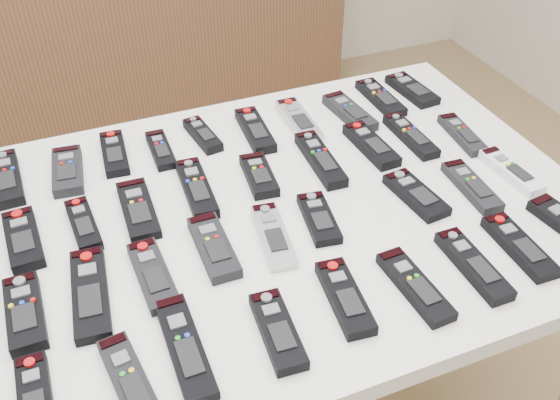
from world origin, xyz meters
name	(u,v)px	position (x,y,z in m)	size (l,w,h in m)	color
table	(280,229)	(0.12, 0.06, 0.72)	(1.25, 0.88, 0.78)	white
sideboard	(146,29)	(0.18, 1.78, 0.45)	(1.79, 0.38, 0.90)	#4E351F
remote_0	(7,178)	(-0.39, 0.35, 0.79)	(0.06, 0.19, 0.02)	black
remote_1	(68,171)	(-0.26, 0.33, 0.79)	(0.06, 0.16, 0.02)	black
remote_2	(114,153)	(-0.16, 0.36, 0.79)	(0.05, 0.16, 0.02)	black
remote_3	(161,150)	(-0.06, 0.33, 0.79)	(0.04, 0.14, 0.02)	black
remote_4	(203,135)	(0.05, 0.36, 0.79)	(0.04, 0.14, 0.02)	black
remote_5	(255,130)	(0.17, 0.33, 0.79)	(0.05, 0.18, 0.02)	black
remote_6	(299,121)	(0.28, 0.33, 0.79)	(0.05, 0.18, 0.02)	#B7B7BC
remote_7	(350,112)	(0.41, 0.32, 0.79)	(0.05, 0.17, 0.02)	black
remote_8	(380,98)	(0.51, 0.35, 0.79)	(0.05, 0.18, 0.02)	black
remote_9	(412,90)	(0.61, 0.36, 0.79)	(0.06, 0.16, 0.02)	black
remote_10	(23,239)	(-0.37, 0.14, 0.79)	(0.06, 0.16, 0.02)	black
remote_11	(83,225)	(-0.26, 0.14, 0.79)	(0.04, 0.15, 0.02)	black
remote_12	(138,209)	(-0.15, 0.14, 0.79)	(0.06, 0.18, 0.02)	black
remote_13	(197,188)	(-0.02, 0.16, 0.79)	(0.05, 0.19, 0.02)	black
remote_14	(259,175)	(0.11, 0.16, 0.79)	(0.05, 0.14, 0.02)	black
remote_15	(320,159)	(0.26, 0.16, 0.79)	(0.05, 0.20, 0.02)	black
remote_16	(371,145)	(0.39, 0.17, 0.79)	(0.05, 0.17, 0.02)	black
remote_17	(411,136)	(0.49, 0.17, 0.79)	(0.05, 0.18, 0.02)	black
remote_18	(462,134)	(0.61, 0.13, 0.79)	(0.04, 0.16, 0.02)	black
remote_19	(25,313)	(-0.38, -0.05, 0.79)	(0.06, 0.16, 0.02)	black
remote_20	(90,293)	(-0.27, -0.05, 0.79)	(0.06, 0.21, 0.02)	black
remote_21	(153,275)	(-0.16, -0.04, 0.79)	(0.05, 0.17, 0.02)	black
remote_22	(214,247)	(-0.04, -0.02, 0.79)	(0.06, 0.17, 0.02)	black
remote_23	(273,236)	(0.07, -0.03, 0.79)	(0.05, 0.17, 0.02)	#B7B7BC
remote_24	(319,218)	(0.17, -0.01, 0.79)	(0.05, 0.14, 0.02)	black
remote_25	(416,195)	(0.39, -0.02, 0.79)	(0.06, 0.15, 0.02)	black
remote_26	(472,186)	(0.51, -0.04, 0.79)	(0.05, 0.17, 0.02)	black
remote_27	(511,171)	(0.62, -0.03, 0.79)	(0.04, 0.16, 0.02)	silver
remote_28	(35,399)	(-0.38, -0.23, 0.79)	(0.05, 0.16, 0.02)	black
remote_29	(130,382)	(-0.24, -0.25, 0.79)	(0.05, 0.18, 0.02)	black
remote_30	(185,347)	(-0.15, -0.22, 0.79)	(0.05, 0.21, 0.02)	black
remote_31	(278,331)	(-0.01, -0.24, 0.79)	(0.05, 0.16, 0.02)	black
remote_32	(345,297)	(0.13, -0.22, 0.79)	(0.05, 0.17, 0.02)	black
remote_33	(415,286)	(0.25, -0.24, 0.79)	(0.05, 0.18, 0.02)	black
remote_34	(473,265)	(0.37, -0.24, 0.79)	(0.05, 0.18, 0.02)	black
remote_35	(519,246)	(0.48, -0.23, 0.79)	(0.05, 0.17, 0.02)	black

